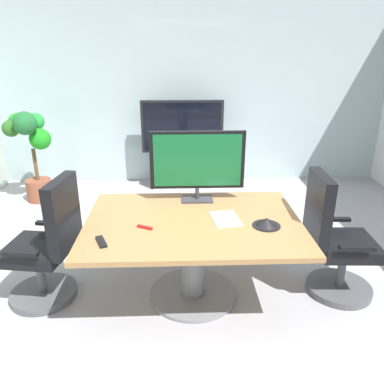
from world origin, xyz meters
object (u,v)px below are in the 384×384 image
object	(u,v)px
conference_phone	(267,222)
remote_control	(101,242)
office_chair_left	(48,251)
office_chair_right	(334,246)
conference_table	(193,241)
potted_plant	(31,146)
tv_monitor	(197,162)
wall_display_unit	(183,158)

from	to	relation	value
conference_phone	remote_control	world-z (taller)	conference_phone
office_chair_left	office_chair_right	size ratio (longest dim) A/B	1.00
conference_table	conference_phone	size ratio (longest dim) A/B	7.89
potted_plant	remote_control	xyz separation A→B (m)	(1.40, -2.59, -0.06)
office_chair_left	remote_control	xyz separation A→B (m)	(0.53, -0.36, 0.27)
office_chair_left	remote_control	world-z (taller)	office_chair_left
tv_monitor	potted_plant	distance (m)	2.81
office_chair_left	potted_plant	bearing A→B (deg)	-150.09
conference_table	conference_phone	world-z (taller)	conference_phone
potted_plant	wall_display_unit	bearing A→B (deg)	14.32
wall_display_unit	conference_phone	xyz separation A→B (m)	(0.62, -2.89, 0.31)
tv_monitor	remote_control	world-z (taller)	tv_monitor
conference_table	office_chair_right	xyz separation A→B (m)	(1.20, 0.01, -0.08)
wall_display_unit	remote_control	xyz separation A→B (m)	(-0.63, -3.11, 0.29)
office_chair_left	potted_plant	distance (m)	2.42
conference_table	remote_control	size ratio (longest dim) A/B	10.21
office_chair_right	wall_display_unit	bearing A→B (deg)	27.18
office_chair_left	tv_monitor	world-z (taller)	tv_monitor
tv_monitor	potted_plant	xyz separation A→B (m)	(-2.13, 1.80, -0.29)
tv_monitor	potted_plant	size ratio (longest dim) A/B	0.66
tv_monitor	wall_display_unit	xyz separation A→B (m)	(-0.10, 2.32, -0.64)
wall_display_unit	potted_plant	world-z (taller)	wall_display_unit
conference_table	office_chair_left	xyz separation A→B (m)	(-1.20, 0.01, -0.08)
tv_monitor	conference_phone	bearing A→B (deg)	-47.71
office_chair_left	office_chair_right	distance (m)	2.40
tv_monitor	conference_phone	xyz separation A→B (m)	(0.52, -0.57, -0.33)
wall_display_unit	potted_plant	bearing A→B (deg)	-165.68
wall_display_unit	conference_phone	distance (m)	2.97
conference_table	potted_plant	bearing A→B (deg)	132.80
potted_plant	remote_control	size ratio (longest dim) A/B	7.48
conference_phone	remote_control	distance (m)	1.26
potted_plant	remote_control	bearing A→B (deg)	-61.55
office_chair_left	conference_phone	world-z (taller)	office_chair_left
office_chair_right	tv_monitor	world-z (taller)	tv_monitor
office_chair_right	remote_control	distance (m)	1.93
tv_monitor	remote_control	size ratio (longest dim) A/B	4.94
tv_monitor	potted_plant	bearing A→B (deg)	139.82
office_chair_left	tv_monitor	xyz separation A→B (m)	(1.26, 0.43, 0.62)
office_chair_right	tv_monitor	distance (m)	1.37
office_chair_right	tv_monitor	xyz separation A→B (m)	(-1.15, 0.43, 0.62)
wall_display_unit	potted_plant	distance (m)	2.12
conference_table	remote_control	world-z (taller)	remote_control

